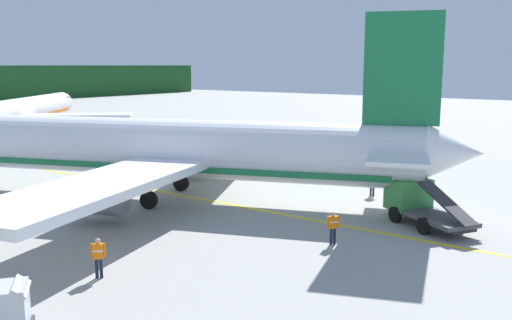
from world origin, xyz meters
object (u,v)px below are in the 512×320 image
(crew_marshaller, at_px, (98,255))
(crew_loader_right, at_px, (333,225))
(cargo_container_near, at_px, (5,311))
(crew_loader_left, at_px, (372,183))
(airliner_foreground, at_px, (152,149))
(airliner_mid_apron, at_px, (21,111))
(service_truck_fuel, at_px, (418,202))

(crew_marshaller, height_order, crew_loader_right, crew_marshaller)
(cargo_container_near, distance_m, crew_loader_left, 25.80)
(airliner_foreground, bearing_deg, crew_marshaller, -142.45)
(cargo_container_near, bearing_deg, crew_loader_right, -15.33)
(crew_marshaller, bearing_deg, cargo_container_near, -161.50)
(cargo_container_near, xyz_separation_m, crew_marshaller, (5.11, 1.71, 0.14))
(airliner_mid_apron, height_order, crew_loader_right, airliner_mid_apron)
(crew_loader_right, bearing_deg, crew_loader_left, 14.76)
(crew_loader_left, height_order, crew_loader_right, crew_loader_right)
(service_truck_fuel, xyz_separation_m, crew_marshaller, (-16.10, 7.80, -0.16))
(service_truck_fuel, bearing_deg, crew_loader_left, 46.93)
(airliner_mid_apron, bearing_deg, crew_marshaller, -118.13)
(service_truck_fuel, distance_m, crew_loader_left, 6.68)
(crew_loader_left, bearing_deg, service_truck_fuel, -133.07)
(crew_marshaller, relative_size, crew_loader_right, 1.03)
(cargo_container_near, bearing_deg, service_truck_fuel, -16.03)
(crew_marshaller, bearing_deg, airliner_mid_apron, 61.87)
(crew_marshaller, bearing_deg, crew_loader_left, -8.06)
(service_truck_fuel, bearing_deg, crew_loader_right, 162.33)
(airliner_mid_apron, bearing_deg, airliner_foreground, -110.36)
(crew_marshaller, bearing_deg, crew_loader_right, -30.63)
(service_truck_fuel, height_order, crew_loader_right, service_truck_fuel)
(crew_marshaller, xyz_separation_m, crew_loader_left, (20.66, -2.92, -0.08))
(crew_loader_left, distance_m, crew_loader_right, 11.25)
(airliner_mid_apron, xyz_separation_m, crew_loader_left, (-5.84, -52.49, -1.96))
(airliner_foreground, relative_size, crew_loader_right, 23.61)
(airliner_foreground, relative_size, cargo_container_near, 17.07)
(airliner_mid_apron, xyz_separation_m, service_truck_fuel, (-10.40, -57.37, -1.72))
(cargo_container_near, relative_size, crew_loader_right, 1.38)
(service_truck_fuel, distance_m, crew_loader_right, 6.63)
(service_truck_fuel, relative_size, crew_loader_right, 3.51)
(airliner_mid_apron, bearing_deg, crew_loader_right, -106.80)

